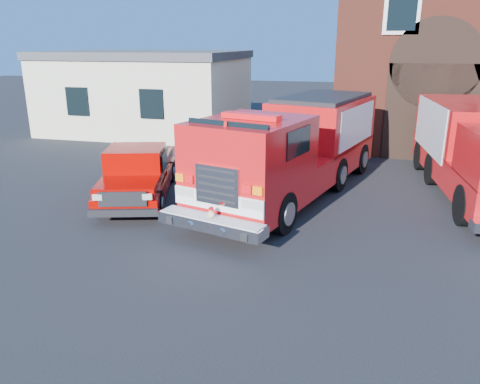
% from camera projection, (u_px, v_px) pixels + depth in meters
% --- Properties ---
extents(ground, '(100.00, 100.00, 0.00)m').
position_uv_depth(ground, '(251.00, 224.00, 12.98)').
color(ground, black).
rests_on(ground, ground).
extents(parking_stripe_mid, '(0.12, 3.00, 0.01)m').
position_uv_depth(parking_stripe_mid, '(474.00, 198.00, 15.12)').
color(parking_stripe_mid, yellow).
rests_on(parking_stripe_mid, ground).
extents(parking_stripe_far, '(0.12, 3.00, 0.01)m').
position_uv_depth(parking_stripe_far, '(458.00, 174.00, 17.88)').
color(parking_stripe_far, yellow).
rests_on(parking_stripe_far, ground).
extents(side_building, '(10.20, 8.20, 4.35)m').
position_uv_depth(side_building, '(149.00, 91.00, 26.43)').
color(side_building, '#E9E7C3').
rests_on(side_building, ground).
extents(fire_engine, '(5.30, 10.20, 3.03)m').
position_uv_depth(fire_engine, '(295.00, 147.00, 15.14)').
color(fire_engine, black).
rests_on(fire_engine, ground).
extents(pickup_truck, '(3.28, 5.54, 1.71)m').
position_uv_depth(pickup_truck, '(138.00, 173.00, 14.96)').
color(pickup_truck, black).
rests_on(pickup_truck, ground).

